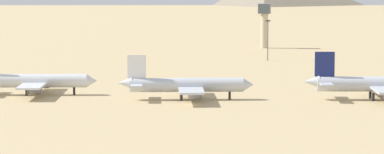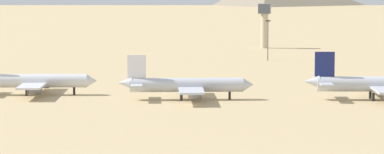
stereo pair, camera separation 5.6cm
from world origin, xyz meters
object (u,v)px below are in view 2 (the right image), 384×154
light_pole_west (268,37)px  parked_jet_orange_3 (31,81)px  parked_jet_white_4 (185,85)px  control_tower (264,21)px  parked_jet_navy_5 (376,84)px

light_pole_west → parked_jet_orange_3: bearing=-114.7°
parked_jet_white_4 → control_tower: (2.33, 178.91, 7.88)m
parked_jet_navy_5 → light_pole_west: size_ratio=2.48×
parked_jet_white_4 → parked_jet_navy_5: parked_jet_navy_5 is taller
parked_jet_navy_5 → light_pole_west: (-38.87, 108.83, 4.72)m
parked_jet_white_4 → light_pole_west: size_ratio=2.31×
parked_jet_orange_3 → parked_jet_navy_5: size_ratio=0.93×
parked_jet_orange_3 → parked_jet_white_4: 42.77m
parked_jet_navy_5 → light_pole_west: bearing=100.4°
parked_jet_white_4 → light_pole_west: (9.93, 117.15, 4.98)m
control_tower → parked_jet_navy_5: bearing=-74.8°
parked_jet_navy_5 → control_tower: 176.98m
parked_jet_navy_5 → control_tower: (-46.47, 170.60, 7.62)m
parked_jet_white_4 → parked_jet_orange_3: bearing=164.3°
light_pole_west → parked_jet_white_4: bearing=-94.8°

